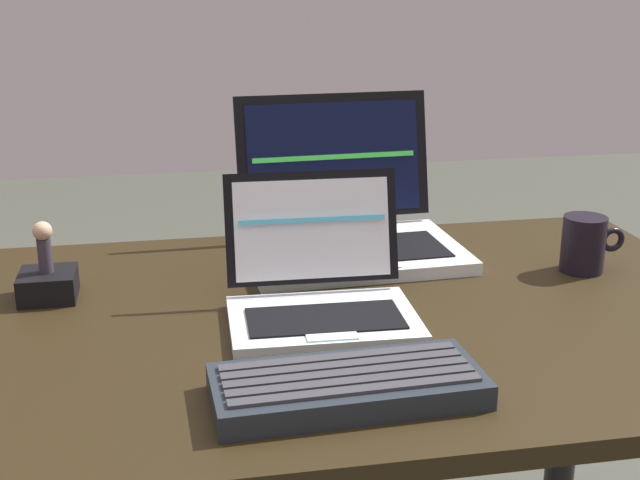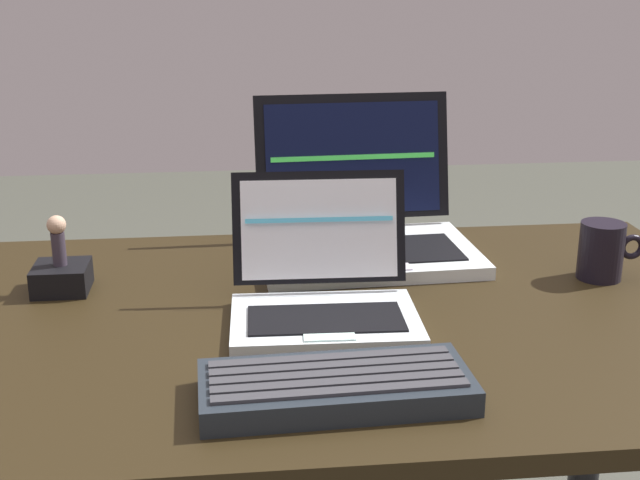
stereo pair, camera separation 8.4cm
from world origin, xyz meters
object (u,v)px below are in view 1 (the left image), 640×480
Objects in this scene: laptop_front at (320,291)px; coffee_mug at (584,244)px; laptop_rear at (348,223)px; figurine_stand at (48,285)px; external_keyboard at (348,386)px; figurine at (44,243)px.

laptop_front is 2.49× the size of coffee_mug.
figurine_stand is (-0.51, -0.14, -0.03)m from laptop_rear.
figurine is at bearing 134.39° from external_keyboard.
figurine_stand reaches higher than external_keyboard.
laptop_front is at bearing 87.11° from external_keyboard.
external_keyboard is at bearing -143.45° from coffee_mug.
laptop_rear is at bearing 77.66° from external_keyboard.
laptop_front reaches higher than figurine.
figurine_stand is at bearing 0.00° from figurine.
figurine is (-0.51, -0.14, 0.04)m from laptop_rear.
figurine_stand is at bearing 159.60° from laptop_front.
laptop_front is 3.21× the size of figurine_stand.
external_keyboard is 0.56m from figurine.
figurine_stand is at bearing -164.92° from laptop_rear.
laptop_front is at bearing -20.40° from figurine.
coffee_mug is at bearing 13.36° from laptop_front.
laptop_rear is 0.53m from figurine.
laptop_rear is 3.49× the size of coffee_mug.
figurine_stand is (-0.39, 0.40, 0.00)m from external_keyboard.
figurine reaches higher than coffee_mug.
external_keyboard is 4.05× the size of figurine.
figurine is at bearing 177.59° from coffee_mug.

